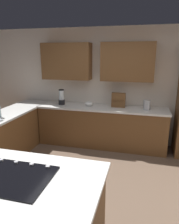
{
  "coord_description": "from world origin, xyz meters",
  "views": [
    {
      "loc": [
        -0.75,
        2.65,
        2.01
      ],
      "look_at": [
        0.15,
        -0.82,
        1.02
      ],
      "focal_mm": 33.46,
      "sensor_mm": 36.0,
      "label": 1
    }
  ],
  "objects": [
    {
      "name": "wall_back",
      "position": [
        0.08,
        -2.04,
        1.46
      ],
      "size": [
        6.0,
        0.44,
        2.6
      ],
      "color": "silver",
      "rests_on": "ground"
    },
    {
      "name": "cooktop",
      "position": [
        0.4,
        1.17,
        0.91
      ],
      "size": [
        0.76,
        0.56,
        0.03
      ],
      "color": "black",
      "rests_on": "island_top"
    },
    {
      "name": "island_top",
      "position": [
        0.4,
        1.17,
        0.88
      ],
      "size": [
        1.72,
        1.03,
        0.04
      ],
      "primitive_type": "cube",
      "color": "silver",
      "rests_on": "island_base"
    },
    {
      "name": "countertop_back",
      "position": [
        0.1,
        -1.72,
        0.88
      ],
      "size": [
        2.84,
        0.64,
        0.04
      ],
      "primitive_type": "cube",
      "color": "silver",
      "rests_on": "lower_cabinets_back"
    },
    {
      "name": "blender",
      "position": [
        1.05,
        -1.74,
        1.05
      ],
      "size": [
        0.15,
        0.15,
        0.35
      ],
      "color": "black",
      "rests_on": "countertop_back"
    },
    {
      "name": "island_base",
      "position": [
        0.4,
        1.17,
        0.43
      ],
      "size": [
        1.64,
        0.95,
        0.86
      ],
      "primitive_type": "cube",
      "color": "brown",
      "rests_on": "ground"
    },
    {
      "name": "ground_plane",
      "position": [
        0.0,
        0.0,
        0.0
      ],
      "size": [
        14.0,
        14.0,
        0.0
      ],
      "primitive_type": "plane",
      "color": "brown"
    },
    {
      "name": "lower_cabinets_back",
      "position": [
        0.1,
        -1.72,
        0.43
      ],
      "size": [
        2.8,
        0.6,
        0.86
      ],
      "primitive_type": "cube",
      "color": "brown",
      "rests_on": "ground"
    },
    {
      "name": "spice_rack",
      "position": [
        -0.25,
        -1.8,
        1.06
      ],
      "size": [
        0.3,
        0.11,
        0.32
      ],
      "color": "brown",
      "rests_on": "countertop_back"
    },
    {
      "name": "kettle",
      "position": [
        -0.85,
        -1.74,
        1.0
      ],
      "size": [
        0.15,
        0.15,
        0.2
      ],
      "primitive_type": "cylinder",
      "color": "#B7BABF",
      "rests_on": "countertop_back"
    },
    {
      "name": "mixing_bowl",
      "position": [
        0.4,
        -1.74,
        0.95
      ],
      "size": [
        0.19,
        0.19,
        0.1
      ],
      "primitive_type": "ellipsoid",
      "color": "white",
      "rests_on": "countertop_back"
    },
    {
      "name": "countertop_side",
      "position": [
        1.82,
        -0.55,
        0.88
      ],
      "size": [
        0.64,
        2.94,
        0.04
      ],
      "primitive_type": "cube",
      "color": "silver",
      "rests_on": "lower_cabinets_side"
    },
    {
      "name": "lower_cabinets_side",
      "position": [
        1.82,
        -0.55,
        0.43
      ],
      "size": [
        0.6,
        2.9,
        0.86
      ],
      "primitive_type": "cube",
      "color": "brown",
      "rests_on": "ground"
    }
  ]
}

